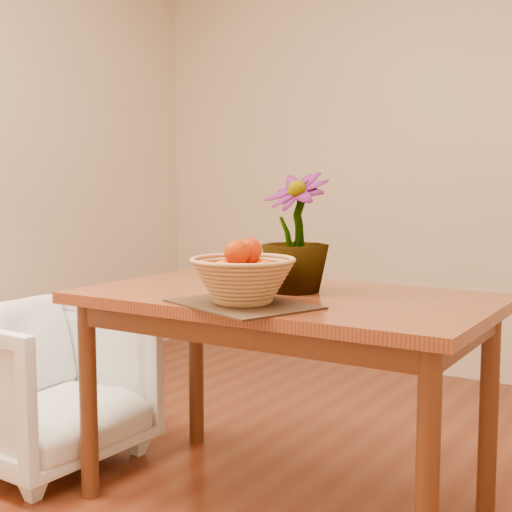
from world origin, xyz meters
The scene contains 7 objects.
wall_back centered at (0.00, 2.25, 1.35)m, with size 4.00×0.02×2.70m, color beige.
table centered at (0.00, 0.30, 0.66)m, with size 1.40×0.80×0.75m.
placemat centered at (0.00, 0.03, 0.75)m, with size 0.43×0.32×0.01m, color #362213.
wicker_basket centered at (0.00, 0.03, 0.82)m, with size 0.33×0.33×0.13m.
orange_pile centered at (0.01, 0.03, 0.88)m, with size 0.19×0.20×0.15m.
potted_plant centered at (0.02, 0.34, 0.96)m, with size 0.23×0.23×0.41m, color #1C4413.
armchair centered at (-1.00, 0.12, 0.35)m, with size 0.68×0.64×0.70m, color #826C59.
Camera 1 is at (1.19, -1.80, 1.13)m, focal length 50.00 mm.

